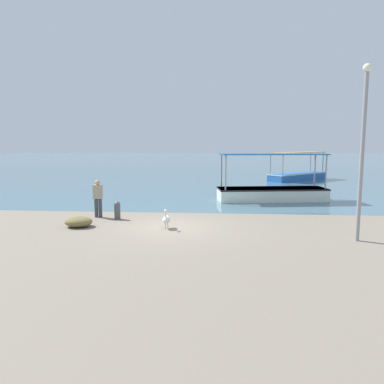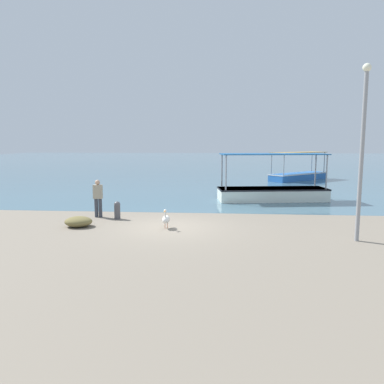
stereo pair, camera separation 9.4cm
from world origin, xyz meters
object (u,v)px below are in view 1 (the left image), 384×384
fishing_boat_center (272,191)px  fisherman_standing (98,197)px  mooring_bollard (117,210)px  lamp_post (363,144)px  fishing_boat_outer (297,174)px  net_pile (79,222)px  pelican (166,219)px

fishing_boat_center → fisherman_standing: 10.08m
fishing_boat_center → mooring_bollard: 9.49m
lamp_post → mooring_bollard: (-9.23, 2.91, -2.89)m
fisherman_standing → lamp_post: bearing=-17.7°
fishing_boat_outer → net_pile: 22.89m
fishing_boat_center → pelican: size_ratio=7.96×
mooring_bollard → net_pile: bearing=-125.6°
fishing_boat_center → mooring_bollard: fishing_boat_center is taller
fishing_boat_center → lamp_post: (1.75, -8.75, 2.78)m
pelican → mooring_bollard: pelican is taller
pelican → lamp_post: lamp_post is taller
fishing_boat_center → pelican: 9.01m
fishing_boat_center → mooring_bollard: (-7.48, -5.83, -0.12)m
fishing_boat_center → pelican: fishing_boat_center is taller
mooring_bollard → fisherman_standing: fisherman_standing is taller
net_pile → pelican: bearing=-0.4°
fishing_boat_outer → fishing_boat_center: (-3.80, -11.80, 0.05)m
pelican → fisherman_standing: (-3.37, 1.96, 0.53)m
fishing_boat_outer → mooring_bollard: size_ratio=7.21×
mooring_bollard → net_pile: 1.97m
fishing_boat_outer → mooring_bollard: bearing=-122.6°
fisherman_standing → fishing_boat_center: bearing=33.0°
fisherman_standing → net_pile: (-0.17, -1.93, -0.70)m
pelican → lamp_post: size_ratio=0.14×
pelican → mooring_bollard: 2.90m
fishing_boat_center → mooring_bollard: size_ratio=8.13×
net_pile → fishing_boat_center: bearing=40.7°
fisherman_standing → fishing_boat_outer: bearing=54.7°
fishing_boat_outer → mooring_bollard: fishing_boat_outer is taller
mooring_bollard → fisherman_standing: 1.14m
fishing_boat_center → pelican: (-5.07, -7.45, -0.16)m
fishing_boat_outer → pelican: (-8.87, -19.24, -0.12)m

